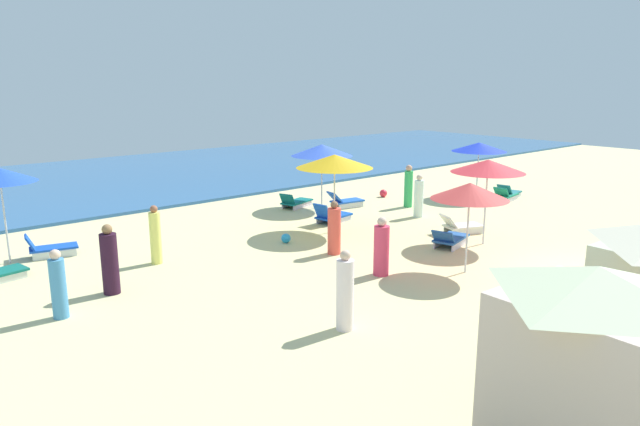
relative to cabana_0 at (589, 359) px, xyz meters
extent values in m
plane|color=beige|center=(7.07, 3.33, -1.35)|extent=(60.00, 60.00, 0.00)
cube|color=#2E6197|center=(7.07, 25.43, -1.29)|extent=(60.00, 15.80, 0.12)
cube|color=beige|center=(0.00, 0.00, -0.26)|extent=(2.01, 2.22, 2.17)
pyramid|color=beige|center=(0.00, 0.00, 1.05)|extent=(2.21, 2.44, 0.45)
cylinder|color=silver|center=(13.70, 11.01, -0.37)|extent=(0.05, 0.05, 1.96)
cone|color=#1931C7|center=(13.70, 11.01, 0.80)|extent=(2.26, 2.26, 0.37)
cube|color=silver|center=(14.64, 9.72, -1.24)|extent=(1.09, 0.21, 0.20)
cube|color=silver|center=(14.57, 10.22, -1.24)|extent=(1.09, 0.21, 0.20)
cube|color=#237174|center=(14.60, 9.97, -1.11)|extent=(1.30, 0.77, 0.06)
cube|color=#237174|center=(14.05, 9.88, -0.90)|extent=(0.49, 0.62, 0.46)
cube|color=silver|center=(14.11, 9.55, -1.24)|extent=(1.05, 0.19, 0.20)
cube|color=silver|center=(14.04, 10.05, -1.24)|extent=(1.05, 0.19, 0.20)
cube|color=#19825F|center=(14.08, 9.80, -1.11)|extent=(1.25, 0.76, 0.06)
cube|color=#19825F|center=(13.54, 9.72, -0.92)|extent=(0.44, 0.62, 0.42)
cylinder|color=silver|center=(7.39, 13.78, -0.33)|extent=(0.05, 0.05, 2.03)
cone|color=blue|center=(7.39, 13.78, 0.91)|extent=(2.37, 2.37, 0.44)
cube|color=silver|center=(8.16, 12.92, -1.24)|extent=(1.14, 0.21, 0.22)
cube|color=silver|center=(8.24, 13.44, -1.24)|extent=(1.14, 0.21, 0.22)
cube|color=blue|center=(8.20, 13.18, -1.10)|extent=(1.35, 0.79, 0.06)
cube|color=blue|center=(7.62, 13.26, -0.89)|extent=(0.52, 0.64, 0.45)
cube|color=silver|center=(6.79, 14.23, -1.25)|extent=(1.20, 0.38, 0.19)
cube|color=silver|center=(6.64, 14.74, -1.25)|extent=(1.20, 0.38, 0.19)
cube|color=#0F6863|center=(6.71, 14.48, -1.13)|extent=(1.49, 0.99, 0.06)
cube|color=#0F6863|center=(6.10, 14.31, -0.92)|extent=(0.41, 0.64, 0.43)
cylinder|color=silver|center=(5.26, 10.71, -0.28)|extent=(0.05, 0.05, 2.13)
cone|color=gold|center=(5.26, 10.71, 1.00)|extent=(2.48, 2.48, 0.43)
cube|color=silver|center=(6.21, 11.46, -1.25)|extent=(1.23, 0.22, 0.19)
cube|color=silver|center=(6.13, 11.99, -1.25)|extent=(1.23, 0.22, 0.19)
cube|color=blue|center=(6.17, 11.73, -1.13)|extent=(1.46, 0.83, 0.06)
cube|color=blue|center=(5.54, 11.63, -0.86)|extent=(0.39, 0.64, 0.56)
cylinder|color=silver|center=(5.08, 5.44, -0.38)|extent=(0.05, 0.05, 1.94)
cone|color=#CF3F3B|center=(5.08, 5.44, 0.81)|extent=(1.97, 1.97, 0.42)
cylinder|color=silver|center=(-3.67, 14.06, -0.22)|extent=(0.05, 0.05, 2.24)
cube|color=silver|center=(-4.28, 12.37, -1.25)|extent=(1.24, 0.26, 0.19)
cube|color=silver|center=(-2.62, 13.68, -1.23)|extent=(1.11, 0.31, 0.22)
cube|color=silver|center=(-2.50, 14.17, -1.23)|extent=(1.11, 0.31, 0.22)
cube|color=blue|center=(-2.56, 13.92, -1.09)|extent=(1.37, 0.88, 0.06)
cube|color=blue|center=(-3.12, 14.06, -0.88)|extent=(0.38, 0.61, 0.45)
cylinder|color=silver|center=(7.73, 6.68, -0.24)|extent=(0.05, 0.05, 2.20)
cone|color=red|center=(7.73, 6.68, 1.05)|extent=(2.19, 2.19, 0.39)
cube|color=silver|center=(8.26, 7.59, -1.24)|extent=(1.04, 0.46, 0.20)
cube|color=silver|center=(8.47, 8.11, -1.24)|extent=(1.04, 0.46, 0.20)
cube|color=white|center=(8.36, 7.85, -1.11)|extent=(1.39, 1.08, 0.06)
cube|color=white|center=(7.84, 8.07, -0.91)|extent=(0.59, 0.73, 0.43)
cube|color=silver|center=(6.88, 6.91, -1.24)|extent=(1.19, 0.35, 0.21)
cube|color=silver|center=(6.73, 7.46, -1.24)|extent=(1.19, 0.35, 0.21)
cube|color=#2659A2|center=(6.81, 7.18, -1.10)|extent=(1.48, 0.99, 0.06)
cube|color=#2659A2|center=(6.20, 7.02, -0.92)|extent=(0.46, 0.69, 0.39)
cylinder|color=white|center=(0.29, 4.93, -0.62)|extent=(0.38, 0.38, 1.45)
sphere|color=beige|center=(0.29, 4.93, 0.20)|extent=(0.21, 0.21, 0.21)
cylinder|color=#EF3E60|center=(3.27, 6.74, -0.70)|extent=(0.49, 0.49, 1.30)
sphere|color=beige|center=(3.27, 6.74, 0.06)|extent=(0.24, 0.24, 0.24)
cylinder|color=#F9F571|center=(-0.64, 11.41, -0.63)|extent=(0.42, 0.42, 1.42)
sphere|color=#9A5D3F|center=(-0.64, 11.41, 0.17)|extent=(0.20, 0.20, 0.20)
cylinder|color=#F45344|center=(3.61, 8.89, -0.67)|extent=(0.38, 0.38, 1.34)
sphere|color=#8A6247|center=(3.61, 8.89, 0.09)|extent=(0.22, 0.22, 0.22)
cylinder|color=#468FC4|center=(-3.83, 9.26, -0.70)|extent=(0.44, 0.44, 1.28)
sphere|color=beige|center=(-3.83, 9.26, 0.04)|extent=(0.22, 0.22, 0.22)
cylinder|color=green|center=(10.04, 11.65, -0.63)|extent=(0.35, 0.35, 1.42)
sphere|color=tan|center=(10.04, 11.65, 0.19)|extent=(0.25, 0.25, 0.25)
cylinder|color=white|center=(9.01, 10.29, -0.67)|extent=(0.35, 0.35, 1.35)
sphere|color=beige|center=(9.01, 10.29, 0.11)|extent=(0.22, 0.22, 0.22)
cylinder|color=#2D1427|center=(-2.46, 9.97, -0.62)|extent=(0.53, 0.53, 1.44)
sphere|color=#946C44|center=(-2.46, 9.97, 0.20)|extent=(0.24, 0.24, 0.24)
sphere|color=#EB2A3D|center=(10.75, 13.63, -1.18)|extent=(0.32, 0.32, 0.32)
sphere|color=#259BDA|center=(3.25, 10.70, -1.20)|extent=(0.29, 0.29, 0.29)
camera|label=1|loc=(-7.19, -2.94, 3.55)|focal=32.58mm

